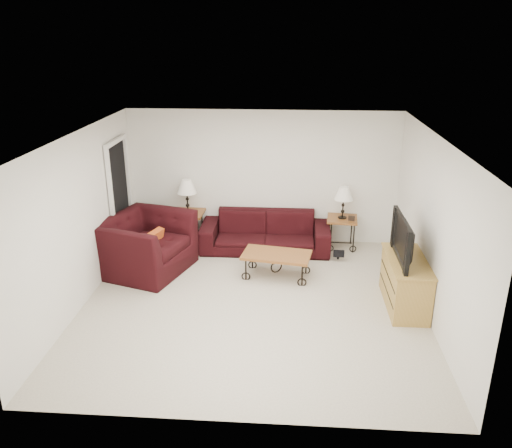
% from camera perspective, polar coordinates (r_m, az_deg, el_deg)
% --- Properties ---
extents(ground, '(5.00, 5.00, 0.00)m').
position_cam_1_polar(ground, '(7.76, -0.37, -8.76)').
color(ground, beige).
rests_on(ground, ground).
extents(wall_back, '(5.00, 0.02, 2.50)m').
position_cam_1_polar(wall_back, '(9.60, 0.77, 5.19)').
color(wall_back, silver).
rests_on(wall_back, ground).
extents(wall_front, '(5.00, 0.02, 2.50)m').
position_cam_1_polar(wall_front, '(4.99, -2.68, -10.36)').
color(wall_front, silver).
rests_on(wall_front, ground).
extents(wall_left, '(0.02, 5.00, 2.50)m').
position_cam_1_polar(wall_left, '(7.82, -18.97, 0.37)').
color(wall_left, silver).
rests_on(wall_left, ground).
extents(wall_right, '(0.02, 5.00, 2.50)m').
position_cam_1_polar(wall_right, '(7.47, 19.08, -0.59)').
color(wall_right, silver).
rests_on(wall_right, ground).
extents(ceiling, '(5.00, 5.00, 0.00)m').
position_cam_1_polar(ceiling, '(6.89, -0.42, 9.66)').
color(ceiling, white).
rests_on(ceiling, wall_back).
extents(doorway, '(0.08, 0.94, 2.04)m').
position_cam_1_polar(doorway, '(9.34, -14.88, 2.56)').
color(doorway, black).
rests_on(doorway, ground).
extents(sofa, '(2.36, 0.92, 0.69)m').
position_cam_1_polar(sofa, '(9.43, 1.03, -0.91)').
color(sofa, black).
rests_on(sofa, ground).
extents(side_table_left, '(0.60, 0.60, 0.63)m').
position_cam_1_polar(side_table_left, '(9.79, -7.49, -0.44)').
color(side_table_left, brown).
rests_on(side_table_left, ground).
extents(side_table_right, '(0.59, 0.59, 0.59)m').
position_cam_1_polar(side_table_right, '(9.65, 9.46, -0.98)').
color(side_table_right, brown).
rests_on(side_table_right, ground).
extents(lamp_left, '(0.37, 0.37, 0.63)m').
position_cam_1_polar(lamp_left, '(9.58, -7.66, 3.08)').
color(lamp_left, black).
rests_on(lamp_left, side_table_left).
extents(lamp_right, '(0.36, 0.36, 0.59)m').
position_cam_1_polar(lamp_right, '(9.45, 9.67, 2.36)').
color(lamp_right, black).
rests_on(lamp_right, side_table_right).
extents(photo_frame_left, '(0.13, 0.03, 0.11)m').
position_cam_1_polar(photo_frame_left, '(9.56, -8.65, 1.32)').
color(photo_frame_left, black).
rests_on(photo_frame_left, side_table_left).
extents(photo_frame_right, '(0.12, 0.05, 0.10)m').
position_cam_1_polar(photo_frame_right, '(9.41, 10.57, 0.62)').
color(photo_frame_right, black).
rests_on(photo_frame_right, side_table_right).
extents(coffee_table, '(1.18, 0.76, 0.41)m').
position_cam_1_polar(coffee_table, '(8.46, 2.28, -4.59)').
color(coffee_table, brown).
rests_on(coffee_table, ground).
extents(armchair, '(1.64, 1.76, 0.94)m').
position_cam_1_polar(armchair, '(8.78, -12.16, -2.23)').
color(armchair, black).
rests_on(armchair, ground).
extents(throw_pillow, '(0.24, 0.44, 0.42)m').
position_cam_1_polar(throw_pillow, '(8.67, -11.32, -2.07)').
color(throw_pillow, '#B04416').
rests_on(throw_pillow, armchair).
extents(tv_stand, '(0.51, 1.23, 0.74)m').
position_cam_1_polar(tv_stand, '(7.84, 16.25, -6.29)').
color(tv_stand, '#B78C44').
rests_on(tv_stand, ground).
extents(television, '(0.14, 1.11, 0.64)m').
position_cam_1_polar(television, '(7.56, 16.62, -1.63)').
color(television, black).
rests_on(television, tv_stand).
extents(backpack, '(0.31, 0.25, 0.38)m').
position_cam_1_polar(backpack, '(9.20, 9.16, -2.82)').
color(backpack, black).
rests_on(backpack, ground).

